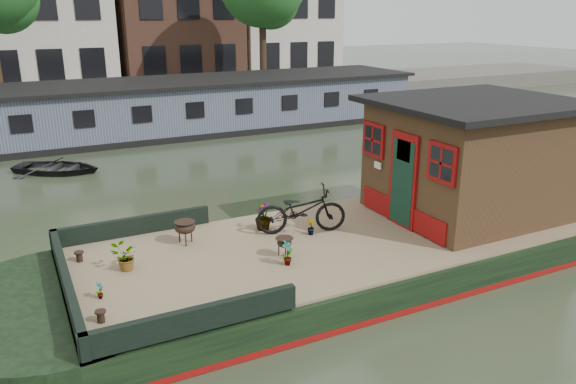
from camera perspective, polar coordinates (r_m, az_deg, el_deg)
name	(u,v)px	position (r m, az deg, el deg)	size (l,w,h in m)	color
ground	(382,258)	(11.59, 9.48, -6.68)	(120.00, 120.00, 0.00)	#28321F
houseboat_hull	(325,259)	(10.80, 3.78, -6.77)	(14.01, 4.02, 0.60)	black
houseboat_deck	(383,230)	(11.35, 9.64, -3.81)	(11.80, 3.80, 0.05)	#7F664E
bow_bulwark	(123,272)	(9.40, -16.39, -7.76)	(3.00, 4.00, 0.35)	black
cabin	(472,156)	(12.35, 18.19, 3.45)	(4.00, 3.50, 2.42)	black
bicycle	(301,210)	(10.85, 1.36, -1.85)	(0.61, 1.74, 0.91)	black
potted_plant_a	(287,253)	(9.55, -0.07, -6.22)	(0.24, 0.16, 0.45)	#9A4C2C
potted_plant_b	(310,227)	(10.85, 2.29, -3.58)	(0.17, 0.14, 0.31)	brown
potted_plant_c	(125,258)	(9.75, -16.25, -6.41)	(0.42, 0.36, 0.46)	#B26633
potted_plant_d	(263,216)	(11.06, -2.56, -2.45)	(0.32, 0.32, 0.56)	maroon
potted_plant_e	(100,290)	(9.00, -18.58, -9.44)	(0.15, 0.10, 0.28)	maroon
brazier_front	(284,247)	(9.89, -0.37, -5.63)	(0.33, 0.33, 0.36)	black
brazier_rear	(185,232)	(10.59, -10.40, -4.06)	(0.41, 0.41, 0.44)	black
bollard_port	(79,257)	(10.39, -20.43, -6.16)	(0.16, 0.16, 0.18)	black
bollard_stbd	(101,316)	(8.39, -18.48, -11.90)	(0.16, 0.16, 0.18)	black
dinghy	(57,164)	(18.75, -22.44, 2.69)	(1.93, 2.70, 0.56)	black
far_houseboat	(180,108)	(23.62, -10.88, 8.37)	(20.40, 4.40, 2.11)	slate
quay	(144,99)	(29.93, -14.38, 9.10)	(60.00, 6.00, 0.90)	#47443F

